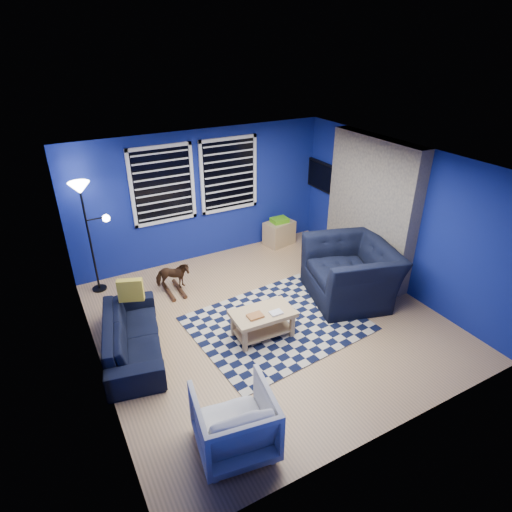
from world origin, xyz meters
The scene contains 18 objects.
floor centered at (0.00, 0.00, 0.00)m, with size 5.00×5.00×0.00m, color tan.
ceiling centered at (0.00, 0.00, 2.50)m, with size 5.00×5.00×0.00m, color white.
wall_back centered at (0.00, 2.50, 1.25)m, with size 5.00×5.00×0.00m, color navy.
wall_left centered at (-2.50, 0.00, 1.25)m, with size 5.00×5.00×0.00m, color navy.
wall_right centered at (2.50, 0.00, 1.25)m, with size 5.00×5.00×0.00m, color navy.
fireplace centered at (2.36, 0.50, 1.20)m, with size 0.65×2.00×2.50m.
window_left centered at (-0.75, 2.46, 1.60)m, with size 1.17×0.06×1.42m.
window_right centered at (0.55, 2.46, 1.60)m, with size 1.17×0.06×1.42m.
tv centered at (2.45, 2.00, 1.40)m, with size 0.07×1.00×0.58m.
rug centered at (0.08, -0.17, 0.01)m, with size 2.50×2.00×0.02m, color black.
sofa centered at (-2.03, 0.25, 0.27)m, with size 0.73×1.87×0.55m, color black.
armchair_big centered at (1.55, -0.08, 0.48)m, with size 1.28×1.46×0.95m, color black.
armchair_bent centered at (-1.46, -1.84, 0.38)m, with size 0.81×0.83×0.76m, color gray.
rocking_horse centered at (-1.03, 1.47, 0.31)m, with size 0.58×0.26×0.49m, color #4E3319.
coffee_table centered at (-0.27, -0.32, 0.31)m, with size 0.93×0.56×0.45m.
cabinet centered at (1.57, 2.23, 0.26)m, with size 0.67×0.51×0.59m.
floor_lamp centered at (-2.13, 2.18, 1.60)m, with size 0.53×0.33×1.95m.
throw_pillow centered at (-1.88, 0.71, 0.72)m, with size 0.36×0.11×0.34m, color gold.
Camera 1 is at (-2.78, -4.73, 4.03)m, focal length 30.00 mm.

